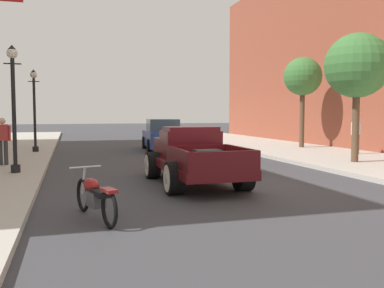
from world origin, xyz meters
The scene contains 10 objects.
ground_plane centered at (0.00, 0.00, 0.00)m, with size 140.00×140.00×0.00m, color #3D3D42.
hotrod_truck_maroon centered at (-0.44, 0.36, 0.75)m, with size 2.21×4.95×1.58m.
motorcycle_parked centered at (-3.30, -3.13, 0.44)m, with size 0.79×2.06×0.93m.
car_background_blue centered at (1.01, 10.97, 0.77)m, with size 2.11×4.42×1.65m.
pedestrian_sidewalk_left centered at (-5.96, 4.94, 1.09)m, with size 0.53×0.22×1.65m.
pedestrian_sidewalk_right centered at (8.55, 5.03, 1.09)m, with size 0.53×0.22×1.65m.
street_lamp_near centered at (-5.33, 2.79, 2.39)m, with size 0.50×0.32×3.85m.
street_lamp_far centered at (-5.28, 10.17, 2.39)m, with size 0.50×0.32×3.85m.
street_tree_nearest centered at (6.47, 2.36, 3.68)m, with size 2.37×2.37×4.74m.
street_tree_second centered at (8.17, 9.00, 3.85)m, with size 2.01×2.01×4.75m.
Camera 1 is at (-3.73, -11.04, 1.96)m, focal length 39.69 mm.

